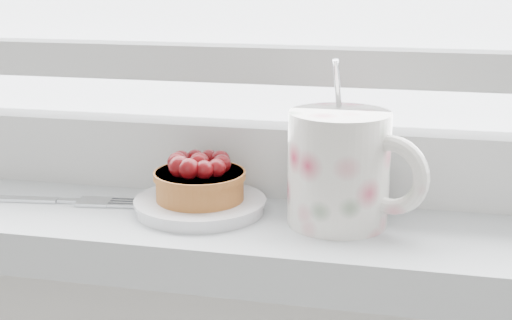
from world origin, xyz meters
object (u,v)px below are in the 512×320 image
(raspberry_tart, at_px, (199,179))
(floral_mug, at_px, (342,167))
(saucer, at_px, (200,205))
(fork, at_px, (40,200))

(raspberry_tart, distance_m, floral_mug, 0.13)
(raspberry_tart, relative_size, floral_mug, 0.59)
(saucer, xyz_separation_m, fork, (-0.16, -0.01, -0.00))
(saucer, relative_size, raspberry_tart, 1.44)
(saucer, distance_m, raspberry_tart, 0.03)
(saucer, height_order, floral_mug, floral_mug)
(floral_mug, xyz_separation_m, fork, (-0.29, -0.01, -0.05))
(saucer, bearing_deg, floral_mug, -1.62)
(floral_mug, bearing_deg, fork, -179.01)
(saucer, xyz_separation_m, raspberry_tart, (-0.00, -0.00, 0.03))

